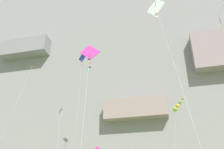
% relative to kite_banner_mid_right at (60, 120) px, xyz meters
% --- Properties ---
extents(cliff_face, '(180.00, 33.84, 77.63)m').
position_rel_kite_banner_mid_right_xyz_m(cliff_face, '(11.06, 30.49, 22.20)').
color(cliff_face, gray).
rests_on(cliff_face, ground).
extents(kite_banner_mid_right, '(3.53, 4.87, 18.60)m').
position_rel_kite_banner_mid_right_xyz_m(kite_banner_mid_right, '(0.00, 0.00, 0.00)').
color(kite_banner_mid_right, black).
rests_on(kite_banner_mid_right, ground).
extents(kite_delta_low_center, '(2.98, 5.72, 24.51)m').
position_rel_kite_banner_mid_right_xyz_m(kite_delta_low_center, '(-4.03, -5.74, 6.08)').
color(kite_delta_low_center, '#8CCC33').
rests_on(kite_delta_low_center, ground).
extents(kite_diamond_high_center, '(1.82, 3.41, 31.53)m').
position_rel_kite_banner_mid_right_xyz_m(kite_diamond_high_center, '(2.19, 2.77, 12.67)').
color(kite_diamond_high_center, navy).
rests_on(kite_diamond_high_center, ground).
extents(kite_diamond_high_left, '(3.29, 5.46, 20.00)m').
position_rel_kite_banner_mid_right_xyz_m(kite_diamond_high_left, '(18.62, -21.37, 1.75)').
color(kite_diamond_high_left, white).
rests_on(kite_diamond_high_left, ground).
extents(kite_windsock_high_right, '(3.54, 6.78, 16.71)m').
position_rel_kite_banner_mid_right_xyz_m(kite_windsock_high_right, '(19.73, -2.20, -0.27)').
color(kite_windsock_high_right, '#8CCC33').
rests_on(kite_windsock_high_right, ground).
extents(kite_diamond_mid_left, '(2.62, 5.98, 18.27)m').
position_rel_kite_banner_mid_right_xyz_m(kite_diamond_mid_left, '(11.27, -18.31, 0.20)').
color(kite_diamond_mid_left, '#CC3399').
rests_on(kite_diamond_mid_left, ground).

